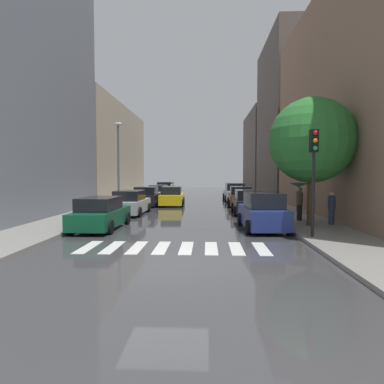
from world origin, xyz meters
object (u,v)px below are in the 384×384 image
(parked_car_right_fourth, at_px, (235,193))
(lamp_post_left, at_px, (118,158))
(pedestrian_foreground, at_px, (332,207))
(parked_car_left_second, at_px, (130,203))
(parked_car_left_third, at_px, (147,197))
(parked_car_right_second, at_px, (248,203))
(pedestrian_by_kerb, at_px, (300,192))
(pedestrian_near_tree, at_px, (299,191))
(street_tree_right, at_px, (312,141))
(parked_car_right_third, at_px, (240,197))
(taxi_midroad, at_px, (172,197))
(traffic_light_right_corner, at_px, (314,159))
(parked_car_left_fourth, at_px, (159,193))
(parked_car_left_fifth, at_px, (166,190))
(parked_car_left_nearest, at_px, (101,214))
(parked_car_right_nearest, at_px, (263,212))

(parked_car_right_fourth, distance_m, lamp_post_left, 13.16)
(pedestrian_foreground, height_order, lamp_post_left, lamp_post_left)
(parked_car_left_second, height_order, parked_car_left_third, parked_car_left_third)
(parked_car_right_second, bearing_deg, pedestrian_by_kerb, -151.02)
(pedestrian_foreground, xyz_separation_m, pedestrian_near_tree, (-0.11, 5.75, 0.55))
(parked_car_right_fourth, xyz_separation_m, street_tree_right, (2.32, -17.46, 3.47))
(parked_car_right_third, distance_m, taxi_midroad, 5.79)
(pedestrian_by_kerb, relative_size, traffic_light_right_corner, 0.48)
(parked_car_left_fourth, distance_m, parked_car_right_third, 9.91)
(street_tree_right, height_order, traffic_light_right_corner, street_tree_right)
(pedestrian_by_kerb, xyz_separation_m, street_tree_right, (0.02, -1.91, 2.58))
(lamp_post_left, bearing_deg, parked_car_right_third, 15.56)
(parked_car_left_second, bearing_deg, parked_car_right_third, -51.12)
(parked_car_left_third, relative_size, parked_car_left_fifth, 0.98)
(parked_car_left_nearest, distance_m, parked_car_left_third, 12.04)
(parked_car_right_second, relative_size, pedestrian_by_kerb, 2.02)
(parked_car_right_fourth, xyz_separation_m, taxi_midroad, (-5.76, -5.41, -0.06))
(pedestrian_foreground, xyz_separation_m, pedestrian_by_kerb, (-1.19, 1.48, 0.70))
(traffic_light_right_corner, bearing_deg, parked_car_right_third, 95.85)
(pedestrian_by_kerb, xyz_separation_m, traffic_light_right_corner, (-0.80, -4.96, 1.56))
(taxi_midroad, bearing_deg, parked_car_right_second, -137.84)
(parked_car_left_fourth, height_order, pedestrian_foreground, pedestrian_foreground)
(parked_car_right_second, bearing_deg, parked_car_right_third, 0.53)
(parked_car_left_second, xyz_separation_m, street_tree_right, (10.17, -5.48, 3.55))
(parked_car_left_second, xyz_separation_m, parked_car_right_nearest, (7.78, -5.94, 0.08))
(parked_car_right_nearest, xyz_separation_m, pedestrian_by_kerb, (2.37, 2.36, 0.89))
(parked_car_left_fourth, height_order, parked_car_right_second, parked_car_right_second)
(pedestrian_by_kerb, bearing_deg, parked_car_left_nearest, 128.93)
(taxi_midroad, bearing_deg, street_tree_right, -148.21)
(parked_car_left_fourth, relative_size, lamp_post_left, 0.74)
(parked_car_right_fourth, height_order, lamp_post_left, lamp_post_left)
(parked_car_left_fourth, height_order, pedestrian_by_kerb, pedestrian_by_kerb)
(lamp_post_left, bearing_deg, parked_car_right_second, -16.21)
(pedestrian_foreground, distance_m, pedestrian_by_kerb, 2.03)
(parked_car_left_fifth, relative_size, pedestrian_by_kerb, 2.04)
(parked_car_left_fifth, height_order, pedestrian_near_tree, pedestrian_near_tree)
(parked_car_left_third, distance_m, pedestrian_foreground, 15.83)
(pedestrian_foreground, bearing_deg, parked_car_left_nearest, -122.87)
(parked_car_left_third, relative_size, pedestrian_by_kerb, 1.99)
(traffic_light_right_corner, bearing_deg, parked_car_right_fourth, 94.18)
(parked_car_right_second, xyz_separation_m, street_tree_right, (2.31, -6.12, 3.54))
(parked_car_right_second, distance_m, taxi_midroad, 8.27)
(parked_car_right_third, height_order, pedestrian_foreground, pedestrian_foreground)
(parked_car_left_second, xyz_separation_m, parked_car_left_fifth, (0.10, 18.71, 0.05))
(parked_car_left_fifth, height_order, parked_car_right_second, parked_car_left_fifth)
(pedestrian_by_kerb, bearing_deg, parked_car_right_nearest, 160.46)
(parked_car_left_third, relative_size, parked_car_right_third, 1.01)
(parked_car_left_fourth, distance_m, parked_car_right_second, 13.97)
(parked_car_left_nearest, height_order, parked_car_right_second, parked_car_right_second)
(parked_car_right_second, distance_m, traffic_light_right_corner, 9.62)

